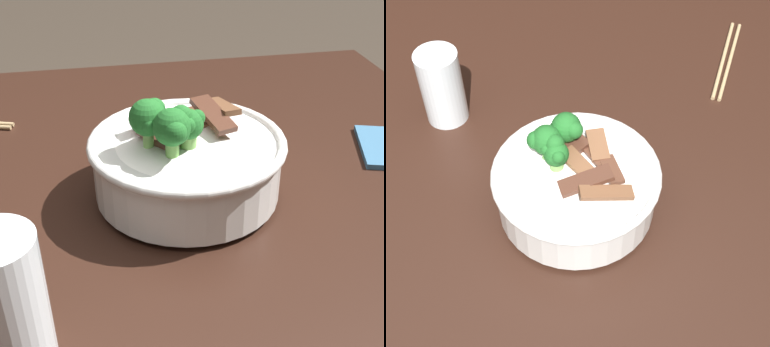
# 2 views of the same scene
# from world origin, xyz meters

# --- Properties ---
(dining_table) EXTENTS (1.14, 1.01, 0.79)m
(dining_table) POSITION_xyz_m (0.00, 0.00, 0.64)
(dining_table) COLOR black
(dining_table) RESTS_ON ground
(rice_bowl) EXTENTS (0.24, 0.24, 0.14)m
(rice_bowl) POSITION_xyz_m (-0.08, 0.05, 0.85)
(rice_bowl) COLOR white
(rice_bowl) RESTS_ON dining_table
(drinking_glass) EXTENTS (0.07, 0.07, 0.13)m
(drinking_glass) POSITION_xyz_m (0.14, -0.14, 0.85)
(drinking_glass) COLOR white
(drinking_glass) RESTS_ON dining_table
(chopsticks_pair) EXTENTS (0.09, 0.22, 0.01)m
(chopsticks_pair) POSITION_xyz_m (-0.35, -0.30, 0.79)
(chopsticks_pair) COLOR tan
(chopsticks_pair) RESTS_ON dining_table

